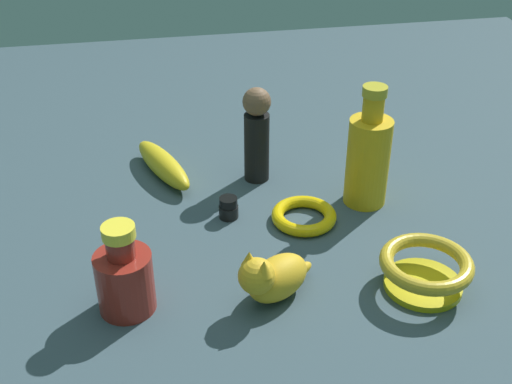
% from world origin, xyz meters
% --- Properties ---
extents(ground, '(2.00, 2.00, 0.00)m').
position_xyz_m(ground, '(0.00, 0.00, 0.00)').
color(ground, '#384C56').
extents(nail_polish_jar, '(0.03, 0.03, 0.04)m').
position_xyz_m(nail_polish_jar, '(0.04, 0.04, 0.02)').
color(nail_polish_jar, black).
rests_on(nail_polish_jar, ground).
extents(cat_figurine, '(0.11, 0.12, 0.09)m').
position_xyz_m(cat_figurine, '(-0.18, 0.01, 0.04)').
color(cat_figurine, gold).
rests_on(cat_figurine, ground).
extents(bangle, '(0.11, 0.11, 0.02)m').
position_xyz_m(bangle, '(0.01, -0.08, 0.01)').
color(bangle, yellow).
rests_on(bangle, ground).
extents(banana, '(0.20, 0.11, 0.05)m').
position_xyz_m(banana, '(0.20, 0.14, 0.02)').
color(banana, gold).
rests_on(banana, ground).
extents(bowl, '(0.13, 0.13, 0.05)m').
position_xyz_m(bowl, '(-0.19, -0.21, 0.03)').
color(bowl, gold).
rests_on(bowl, ground).
extents(person_figure_adult, '(0.06, 0.06, 0.18)m').
position_xyz_m(person_figure_adult, '(0.16, -0.03, 0.09)').
color(person_figure_adult, black).
rests_on(person_figure_adult, ground).
extents(bottle_short, '(0.08, 0.08, 0.14)m').
position_xyz_m(bottle_short, '(-0.16, 0.21, 0.05)').
color(bottle_short, maroon).
rests_on(bottle_short, ground).
extents(bottle_tall, '(0.07, 0.07, 0.22)m').
position_xyz_m(bottle_tall, '(0.05, -0.20, 0.09)').
color(bottle_tall, gold).
rests_on(bottle_tall, ground).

